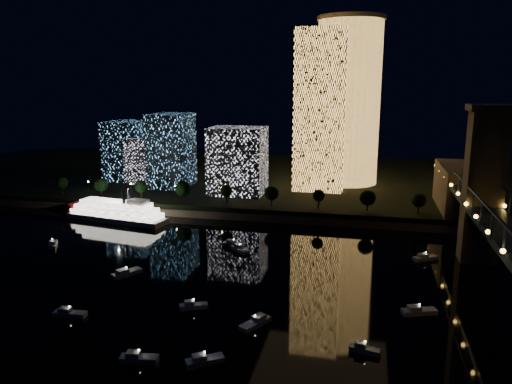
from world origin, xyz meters
TOP-DOWN VIEW (x-y plane):
  - ground at (0.00, 0.00)m, footprint 520.00×520.00m
  - far_bank at (0.00, 160.00)m, footprint 420.00×160.00m
  - seawall at (0.00, 82.00)m, footprint 420.00×6.00m
  - tower_cylindrical at (18.18, 146.79)m, footprint 34.00×34.00m
  - tower_rectangular at (6.15, 129.35)m, footprint 23.91×23.91m
  - midrise_blocks at (-67.90, 121.34)m, footprint 89.67×44.82m
  - riverboat at (-73.93, 68.23)m, footprint 48.71×17.53m
  - motorboats at (-7.36, 8.29)m, footprint 134.13×81.70m
  - esplanade_trees at (-30.61, 88.00)m, footprint 165.68×6.98m
  - street_lamps at (-34.00, 94.00)m, footprint 132.70×0.70m

SIDE VIEW (x-z plane):
  - ground at x=0.00m, z-range 0.00..0.00m
  - motorboats at x=-7.36m, z-range -0.58..2.20m
  - seawall at x=0.00m, z-range 0.00..3.00m
  - far_bank at x=0.00m, z-range 0.00..5.00m
  - riverboat at x=-73.93m, z-range -3.51..10.89m
  - street_lamps at x=-34.00m, z-range 6.20..11.85m
  - esplanade_trees at x=-30.61m, z-range 5.97..14.96m
  - midrise_blocks at x=-67.90m, z-range 2.31..38.68m
  - tower_rectangular at x=6.15m, z-range 5.00..81.09m
  - tower_cylindrical at x=18.18m, z-range 5.13..88.44m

